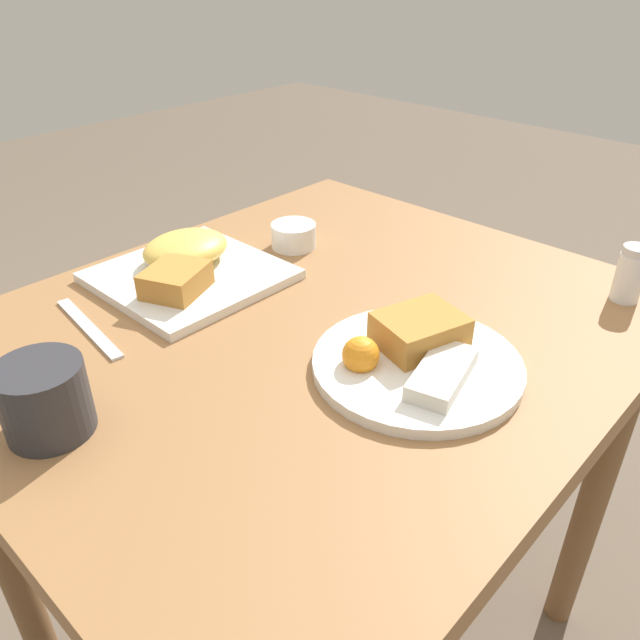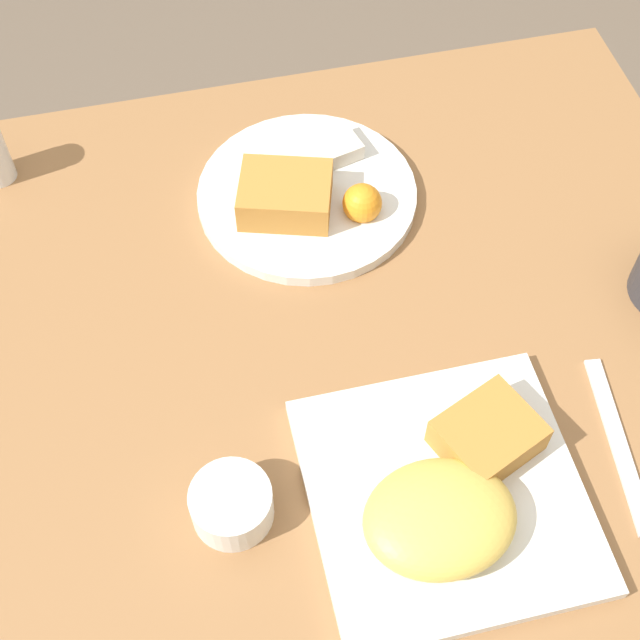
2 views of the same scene
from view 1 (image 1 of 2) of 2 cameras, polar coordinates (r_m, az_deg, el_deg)
name	(u,v)px [view 1 (image 1 of 2)]	position (r m, az deg, el deg)	size (l,w,h in m)	color
ground_plane	(316,640)	(1.37, -0.36, -27.25)	(8.00, 8.00, 0.00)	brown
dining_table	(315,380)	(0.89, -0.49, -5.52)	(0.88, 0.75, 0.74)	olive
plate_square_near	(187,266)	(0.95, -12.10, 4.88)	(0.25, 0.25, 0.06)	white
plate_oval_far	(417,356)	(0.75, 8.87, -3.28)	(0.25, 0.25, 0.05)	white
sauce_ramekin	(294,235)	(1.04, -2.43, 7.79)	(0.07, 0.07, 0.04)	white
salt_shaker	(629,277)	(0.97, 26.43, 3.53)	(0.04, 0.04, 0.08)	white
butter_knife	(88,328)	(0.87, -20.42, -0.66)	(0.04, 0.18, 0.00)	silver
coffee_mug	(45,399)	(0.69, -23.87, -6.64)	(0.09, 0.09, 0.08)	#2D2D33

